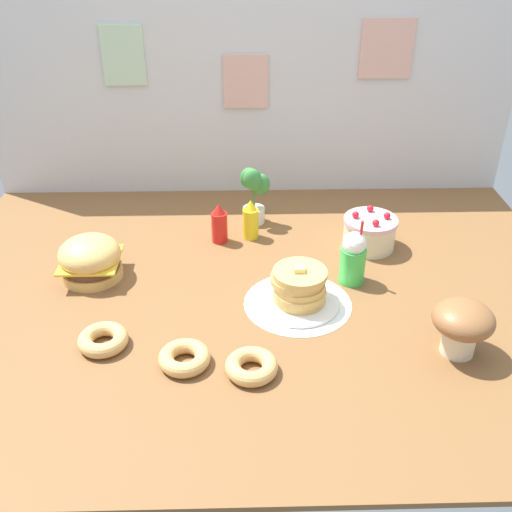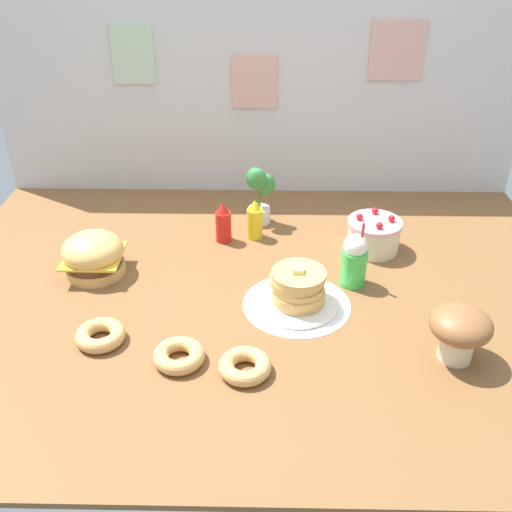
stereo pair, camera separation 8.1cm
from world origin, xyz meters
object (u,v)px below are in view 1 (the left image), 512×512
object	(u,v)px
layer_cake	(369,232)
donut_vanilla	(251,366)
pancake_stack	(299,289)
donut_pink_glaze	(103,339)
cream_soda_cup	(353,258)
mustard_bottle	(251,220)
mushroom_stool	(462,323)
donut_chocolate	(184,357)
potted_plant	(254,193)
ketchup_bottle	(219,224)
burger	(90,259)

from	to	relation	value
layer_cake	donut_vanilla	world-z (taller)	layer_cake
pancake_stack	donut_pink_glaze	distance (m)	0.69
cream_soda_cup	donut_vanilla	world-z (taller)	cream_soda_cup
mustard_bottle	cream_soda_cup	world-z (taller)	cream_soda_cup
pancake_stack	mushroom_stool	bearing A→B (deg)	-29.28
layer_cake	donut_pink_glaze	bearing A→B (deg)	-148.14
donut_chocolate	potted_plant	distance (m)	0.96
donut_chocolate	potted_plant	xyz separation A→B (m)	(0.24, 0.93, 0.12)
potted_plant	mushroom_stool	bearing A→B (deg)	-54.81
mushroom_stool	cream_soda_cup	bearing A→B (deg)	123.45
layer_cake	pancake_stack	bearing A→B (deg)	-129.56
layer_cake	ketchup_bottle	distance (m)	0.62
burger	ketchup_bottle	xyz separation A→B (m)	(0.48, 0.26, 0.00)
layer_cake	mushroom_stool	world-z (taller)	mushroom_stool
burger	cream_soda_cup	world-z (taller)	cream_soda_cup
ketchup_bottle	potted_plant	world-z (taller)	potted_plant
cream_soda_cup	donut_chocolate	xyz separation A→B (m)	(-0.59, -0.45, -0.08)
donut_pink_glaze	donut_chocolate	bearing A→B (deg)	-19.28
donut_pink_glaze	mushroom_stool	distance (m)	1.14
burger	mustard_bottle	distance (m)	0.67
pancake_stack	potted_plant	xyz separation A→B (m)	(-0.14, 0.62, 0.08)
pancake_stack	mustard_bottle	xyz separation A→B (m)	(-0.16, 0.49, 0.02)
mustard_bottle	donut_chocolate	bearing A→B (deg)	-105.50
mushroom_stool	pancake_stack	bearing A→B (deg)	150.72
pancake_stack	mushroom_stool	xyz separation A→B (m)	(0.48, -0.27, 0.05)
cream_soda_cup	donut_chocolate	bearing A→B (deg)	-142.95
pancake_stack	cream_soda_cup	xyz separation A→B (m)	(0.21, 0.14, 0.04)
cream_soda_cup	donut_vanilla	xyz separation A→B (m)	(-0.39, -0.49, -0.08)
donut_chocolate	potted_plant	bearing A→B (deg)	75.68
donut_chocolate	donut_vanilla	world-z (taller)	same
mustard_bottle	potted_plant	xyz separation A→B (m)	(0.02, 0.14, 0.06)
layer_cake	cream_soda_cup	world-z (taller)	cream_soda_cup
layer_cake	potted_plant	distance (m)	0.53
cream_soda_cup	potted_plant	distance (m)	0.60
burger	donut_chocolate	size ratio (longest dim) A/B	1.43
cream_soda_cup	donut_pink_glaze	size ratio (longest dim) A/B	1.61
burger	mustard_bottle	bearing A→B (deg)	25.37
pancake_stack	layer_cake	size ratio (longest dim) A/B	1.36
mustard_bottle	mushroom_stool	bearing A→B (deg)	-49.51
pancake_stack	cream_soda_cup	distance (m)	0.26
burger	mushroom_stool	xyz separation A→B (m)	(1.26, -0.47, 0.03)
ketchup_bottle	layer_cake	bearing A→B (deg)	-5.71
cream_soda_cup	potted_plant	world-z (taller)	potted_plant
mustard_bottle	mushroom_stool	distance (m)	1.00
pancake_stack	donut_pink_glaze	size ratio (longest dim) A/B	1.83
ketchup_bottle	mushroom_stool	bearing A→B (deg)	-43.10
layer_cake	donut_chocolate	distance (m)	1.00
cream_soda_cup	layer_cake	bearing A→B (deg)	65.98
ketchup_bottle	mushroom_stool	xyz separation A→B (m)	(0.78, -0.73, 0.03)
pancake_stack	potted_plant	size ratio (longest dim) A/B	1.11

